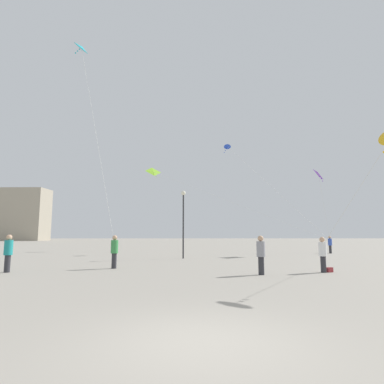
# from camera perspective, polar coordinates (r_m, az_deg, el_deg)

# --- Properties ---
(ground_plane) EXTENTS (300.00, 300.00, 0.00)m
(ground_plane) POSITION_cam_1_polar(r_m,az_deg,el_deg) (6.21, 1.86, -25.05)
(ground_plane) COLOR #9E9689
(person_in_white) EXTENTS (0.38, 0.38, 1.74)m
(person_in_white) POSITION_cam_1_polar(r_m,az_deg,el_deg) (17.57, 22.14, -9.96)
(person_in_white) COLOR #2D2D33
(person_in_white) RESTS_ON ground_plane
(person_in_grey) EXTENTS (0.40, 0.40, 1.82)m
(person_in_grey) POSITION_cam_1_polar(r_m,az_deg,el_deg) (15.72, 12.10, -10.54)
(person_in_grey) COLOR #2D2D33
(person_in_grey) RESTS_ON ground_plane
(person_in_teal) EXTENTS (0.41, 0.41, 1.86)m
(person_in_teal) POSITION_cam_1_polar(r_m,az_deg,el_deg) (18.76, -29.77, -9.14)
(person_in_teal) COLOR #2D2D33
(person_in_teal) RESTS_ON ground_plane
(person_in_green) EXTENTS (0.40, 0.40, 1.83)m
(person_in_green) POSITION_cam_1_polar(r_m,az_deg,el_deg) (18.69, -13.57, -9.98)
(person_in_green) COLOR #2D2D33
(person_in_green) RESTS_ON ground_plane
(person_in_blue) EXTENTS (0.37, 0.37, 1.72)m
(person_in_blue) POSITION_cam_1_polar(r_m,az_deg,el_deg) (35.26, 23.25, -8.43)
(person_in_blue) COLOR #2D2D33
(person_in_blue) RESTS_ON ground_plane
(kite_lime_delta) EXTENTS (19.42, 8.25, 8.87)m
(kite_lime_delta) POSITION_cam_1_polar(r_m,az_deg,el_deg) (40.61, -6.20, 3.33)
(kite_lime_delta) COLOR #8CD12D
(kite_cobalt_diamond) EXTENTS (10.21, 3.25, 10.64)m
(kite_cobalt_diamond) POSITION_cam_1_polar(r_m,az_deg,el_deg) (36.64, 6.71, 7.59)
(kite_cobalt_diamond) COLOR blue
(kite_violet_delta) EXTENTS (2.07, 2.45, 6.83)m
(kite_violet_delta) POSITION_cam_1_polar(r_m,az_deg,el_deg) (33.79, 21.55, 2.83)
(kite_violet_delta) COLOR purple
(kite_cyan_diamond) EXTENTS (4.75, 5.44, 15.16)m
(kite_cyan_diamond) POSITION_cam_1_polar(r_m,az_deg,el_deg) (28.01, -18.97, 22.91)
(kite_cyan_diamond) COLOR #1EB2C6
(building_left_hall) EXTENTS (21.50, 8.80, 15.88)m
(building_left_hall) POSITION_cam_1_polar(r_m,az_deg,el_deg) (113.89, -29.28, -3.51)
(building_left_hall) COLOR #A39984
(building_left_hall) RESTS_ON ground_plane
(lamppost_west) EXTENTS (0.36, 0.36, 5.36)m
(lamppost_west) POSITION_cam_1_polar(r_m,az_deg,el_deg) (25.75, -1.55, -3.76)
(lamppost_west) COLOR #2D2D30
(lamppost_west) RESTS_ON ground_plane
(handbag_beside_flyer) EXTENTS (0.35, 0.24, 0.24)m
(handbag_beside_flyer) POSITION_cam_1_polar(r_m,az_deg,el_deg) (17.86, 23.21, -12.55)
(handbag_beside_flyer) COLOR maroon
(handbag_beside_flyer) RESTS_ON ground_plane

